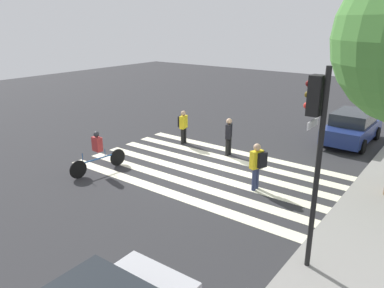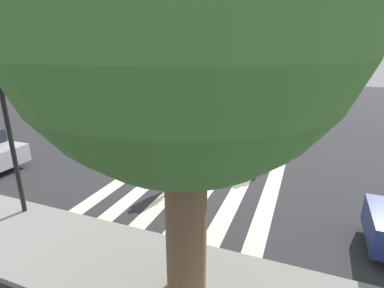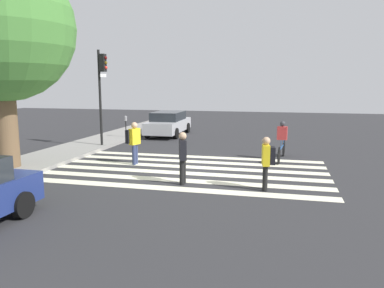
{
  "view_description": "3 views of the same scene",
  "coord_description": "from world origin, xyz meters",
  "views": [
    {
      "loc": [
        11.38,
        7.76,
        5.62
      ],
      "look_at": [
        0.95,
        -0.1,
        1.31
      ],
      "focal_mm": 35.0,
      "sensor_mm": 36.0,
      "label": 1
    },
    {
      "loc": [
        -3.34,
        10.63,
        4.56
      ],
      "look_at": [
        0.5,
        0.78,
        1.09
      ],
      "focal_mm": 28.0,
      "sensor_mm": 36.0,
      "label": 2
    },
    {
      "loc": [
        -13.11,
        -3.27,
        3.16
      ],
      "look_at": [
        -1.02,
        -0.36,
        1.15
      ],
      "focal_mm": 35.0,
      "sensor_mm": 36.0,
      "label": 3
    }
  ],
  "objects": [
    {
      "name": "ground_plane",
      "position": [
        0.0,
        0.0,
        0.0
      ],
      "size": [
        60.0,
        60.0,
        0.0
      ],
      "primitive_type": "plane",
      "color": "#2D2D30"
    },
    {
      "name": "sidewalk_curb",
      "position": [
        0.0,
        6.25,
        0.07
      ],
      "size": [
        36.0,
        2.5,
        0.14
      ],
      "color": "gray",
      "rests_on": "ground_plane"
    },
    {
      "name": "crosswalk_stripes",
      "position": [
        -0.0,
        0.0,
        0.0
      ],
      "size": [
        5.57,
        10.0,
        0.01
      ],
      "color": "#F2EDCC",
      "rests_on": "ground_plane"
    },
    {
      "name": "traffic_light",
      "position": [
        3.76,
        5.29,
        3.34
      ],
      "size": [
        0.6,
        0.5,
        4.78
      ],
      "color": "black",
      "rests_on": "ground_plane"
    },
    {
      "name": "street_tree",
      "position": [
        -1.58,
        6.4,
        5.06
      ],
      "size": [
        5.17,
        5.17,
        7.69
      ],
      "color": "brown",
      "rests_on": "ground_plane"
    },
    {
      "name": "pedestrian_adult_tall_backpack",
      "position": [
        0.48,
        2.36,
        0.98
      ],
      "size": [
        0.51,
        0.49,
        1.68
      ],
      "rotation": [
        0.0,
        0.0,
        2.8
      ],
      "color": "navy",
      "rests_on": "ground_plane"
    },
    {
      "name": "pedestrian_adult_yellow_jacket",
      "position": [
        -1.94,
        -0.28,
        0.94
      ],
      "size": [
        0.51,
        0.35,
        1.67
      ],
      "rotation": [
        0.0,
        0.0,
        3.48
      ],
      "color": "black",
      "rests_on": "ground_plane"
    },
    {
      "name": "pedestrian_adult_blue_shirt",
      "position": [
        -2.05,
        -2.89,
        0.95
      ],
      "size": [
        0.47,
        0.41,
        1.62
      ],
      "rotation": [
        0.0,
        0.0,
        0.14
      ],
      "color": "black",
      "rests_on": "ground_plane"
    },
    {
      "name": "cyclist_mid_street",
      "position": [
        2.72,
        -3.32,
        0.87
      ],
      "size": [
        2.48,
        0.42,
        1.64
      ],
      "rotation": [
        0.0,
        0.0,
        -0.11
      ],
      "color": "black",
      "rests_on": "ground_plane"
    }
  ]
}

